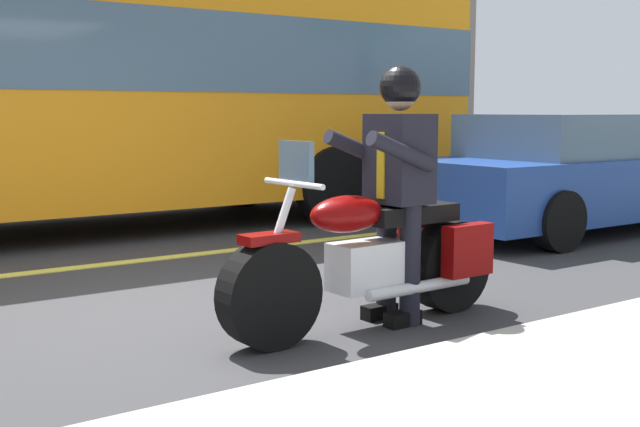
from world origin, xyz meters
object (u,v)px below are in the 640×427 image
object	(u,v)px
motorcycle_main	(376,260)
car_silver	(578,173)
bus_far	(43,72)
rider_main	(398,171)

from	to	relation	value
motorcycle_main	car_silver	size ratio (longest dim) A/B	0.48
bus_far	motorcycle_main	bearing A→B (deg)	97.27
rider_main	bus_far	size ratio (longest dim) A/B	0.16
motorcycle_main	bus_far	xyz separation A→B (m)	(0.67, -5.26, 1.42)
rider_main	motorcycle_main	bearing A→B (deg)	3.00
rider_main	car_silver	distance (m)	4.94
motorcycle_main	bus_far	bearing A→B (deg)	-82.73
motorcycle_main	rider_main	bearing A→B (deg)	-177.00
rider_main	bus_far	distance (m)	5.39
bus_far	car_silver	xyz separation A→B (m)	(-5.37, 3.27, -1.18)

